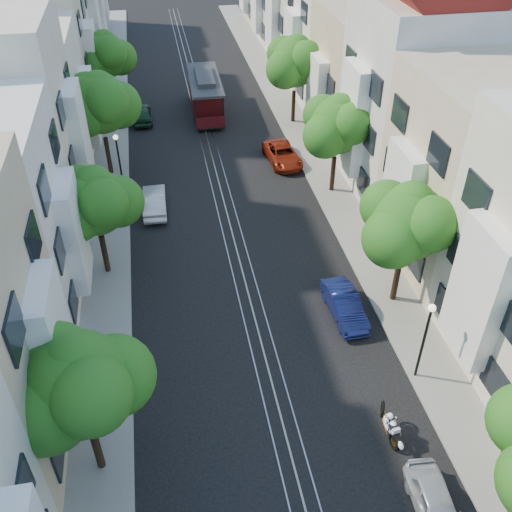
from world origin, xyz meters
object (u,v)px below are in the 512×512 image
tree_e_c (338,127)px  cable_car (205,93)px  lamp_east (426,331)px  sportbike_rider (390,426)px  parked_car_e_near (436,506)px  lamp_west (119,156)px  tree_w_a (81,386)px  tree_w_b (96,204)px  parked_car_w_far (141,113)px  tree_e_d (296,63)px  tree_w_d (106,56)px  tree_w_c (100,105)px  parked_car_e_far (283,155)px  parked_car_w_mid (154,201)px  parked_car_e_mid (345,305)px  tree_e_b (409,224)px

tree_e_c → cable_car: 15.93m
lamp_east → sportbike_rider: 4.16m
tree_e_c → parked_car_e_near: 22.59m
lamp_west → tree_w_a: bearing=-92.4°
tree_w_b → parked_car_w_far: tree_w_b is taller
tree_w_b → sportbike_rider: bearing=-48.9°
tree_e_d → tree_w_d: tree_e_d is taller
tree_w_c → parked_car_e_far: tree_w_c is taller
tree_w_b → lamp_east: bearing=-36.6°
sportbike_rider → parked_car_w_mid: bearing=106.0°
lamp_west → parked_car_e_mid: (10.70, -13.61, -2.21)m
tree_w_c → tree_w_b: bearing=-90.0°
tree_e_b → parked_car_e_far: tree_e_b is taller
tree_e_b → lamp_east: 5.41m
lamp_east → tree_w_d: bearing=112.8°
tree_e_b → parked_car_e_mid: tree_e_b is taller
lamp_west → lamp_east: bearing=-55.0°
tree_w_b → cable_car: bearing=69.2°
tree_w_b → lamp_west: bearing=84.0°
tree_e_d → tree_w_d: size_ratio=1.05×
tree_e_c → tree_w_d: size_ratio=1.00×
tree_w_c → lamp_west: size_ratio=1.71×
tree_e_d → tree_w_d: bearing=160.9°
parked_car_w_mid → parked_car_w_far: bearing=-86.9°
cable_car → lamp_west: bearing=-118.0°
tree_w_b → parked_car_w_mid: bearing=64.7°
tree_e_b → tree_w_b: size_ratio=1.07×
cable_car → parked_car_w_far: bearing=-172.0°
tree_w_d → parked_car_w_mid: tree_w_d is taller
tree_w_a → tree_w_c: bearing=90.0°
cable_car → parked_car_e_near: 36.42m
tree_w_d → parked_car_e_mid: (11.54, -27.58, -3.97)m
parked_car_w_far → parked_car_e_far: bearing=135.5°
lamp_west → sportbike_rider: (10.28, -20.76, -2.08)m
tree_e_b → tree_w_c: tree_w_c is taller
tree_w_d → parked_car_w_mid: (2.74, -16.21, -3.94)m
tree_w_c → cable_car: (7.64, 9.14, -3.28)m
sportbike_rider → parked_car_e_mid: 7.16m
lamp_east → parked_car_e_mid: (-1.90, 4.39, -2.21)m
parked_car_e_far → tree_e_c: bearing=-67.5°
sportbike_rider → parked_car_e_near: 3.35m
tree_e_d → parked_car_w_far: 13.06m
parked_car_e_near → parked_car_e_far: (0.48, 26.57, 0.01)m
tree_w_c → parked_car_e_mid: tree_w_c is taller
tree_e_b → parked_car_e_far: bearing=98.7°
tree_e_c → cable_car: bearing=115.6°
tree_w_a → lamp_west: bearing=87.6°
tree_w_d → parked_car_e_mid: size_ratio=1.70×
tree_e_c → lamp_east: 16.10m
cable_car → parked_car_w_far: 5.50m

